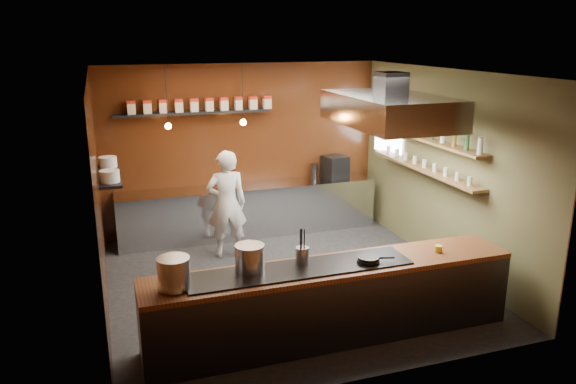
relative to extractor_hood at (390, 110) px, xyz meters
name	(u,v)px	position (x,y,z in m)	size (l,w,h in m)	color
floor	(288,282)	(-1.30, 0.40, -2.51)	(5.00, 5.00, 0.00)	black
back_wall	(244,149)	(-1.30, 2.90, -1.01)	(5.00, 5.00, 0.00)	black
left_wall	(98,199)	(-3.80, 0.40, -1.01)	(5.00, 5.00, 0.00)	black
right_wall	(444,169)	(1.20, 0.40, -1.01)	(5.00, 5.00, 0.00)	brown
ceiling	(288,72)	(-1.30, 0.40, 0.49)	(5.00, 5.00, 0.00)	silver
window_pane	(389,126)	(1.15, 2.10, -0.61)	(1.00, 1.00, 0.00)	white
prep_counter	(250,210)	(-1.30, 2.57, -2.06)	(4.60, 0.65, 0.90)	silver
pass_counter	(332,301)	(-1.30, -1.20, -2.04)	(4.40, 0.72, 0.94)	#38383D
tin_shelf	(193,113)	(-2.20, 2.76, -0.31)	(2.60, 0.26, 0.04)	black
plate_shelf	(109,176)	(-3.64, 1.40, -0.96)	(0.30, 1.40, 0.04)	black
bottle_shelf_upper	(426,139)	(1.04, 0.70, -0.59)	(0.26, 2.80, 0.04)	brown
bottle_shelf_lower	(424,169)	(1.04, 0.70, -1.06)	(0.26, 2.80, 0.04)	brown
extractor_hood	(390,110)	(0.00, 0.00, 0.00)	(1.20, 2.00, 0.72)	#38383D
pendant_left	(168,123)	(-2.70, 2.10, -0.35)	(0.10, 0.10, 0.95)	black
pendant_right	(243,119)	(-1.50, 2.10, -0.35)	(0.10, 0.10, 0.95)	black
storage_tins	(202,105)	(-2.05, 2.76, -0.17)	(2.43, 0.13, 0.22)	beige
plate_stacks	(109,169)	(-3.64, 1.40, -0.86)	(0.26, 1.16, 0.16)	white
bottles	(427,130)	(1.04, 0.70, -0.45)	(0.06, 2.66, 0.24)	silver
wine_glasses	(424,164)	(1.04, 0.70, -0.97)	(0.07, 2.37, 0.13)	silver
stockpot_large	(174,273)	(-3.11, -1.26, -1.40)	(0.34, 0.34, 0.33)	silver
stockpot_small	(250,258)	(-2.26, -1.11, -1.41)	(0.33, 0.33, 0.31)	silver
utensil_crock	(302,256)	(-1.64, -1.10, -1.46)	(0.16, 0.16, 0.20)	silver
frying_pan	(369,260)	(-0.89, -1.29, -1.53)	(0.43, 0.27, 0.07)	black
butter_jar	(438,249)	(0.08, -1.23, -1.54)	(0.09, 0.09, 0.08)	yellow
espresso_machine	(335,167)	(0.37, 2.63, -1.40)	(0.41, 0.39, 0.41)	black
chef	(227,204)	(-1.90, 1.70, -1.63)	(0.64, 0.42, 1.74)	white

